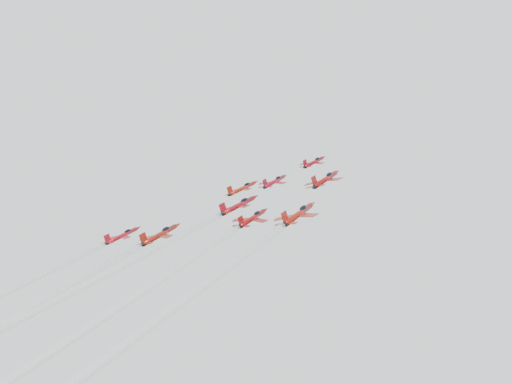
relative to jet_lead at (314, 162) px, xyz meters
The scene contains 7 objects.
jet_lead is the anchor object (origin of this frame).
jet_row2_left 23.20m from the jet_lead, 120.60° to the right, with size 9.05×11.98×6.29m.
jet_row2_center 17.32m from the jet_lead, 98.08° to the right, with size 8.75×11.59×6.09m.
jet_row2_right 26.59m from the jet_lead, 49.97° to the right, with size 10.41×13.78×7.24m.
jet_center 84.74m from the jet_lead, 89.75° to the right, with size 10.03×99.05×46.83m.
jet_rear_right 89.41m from the jet_lead, 81.06° to the right, with size 8.65×85.44×40.40m.
jet_rear_farright 98.42m from the jet_lead, 74.37° to the right, with size 10.16×100.39×47.47m.
Camera 1 is at (88.49, -104.99, 134.93)m, focal length 40.00 mm.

